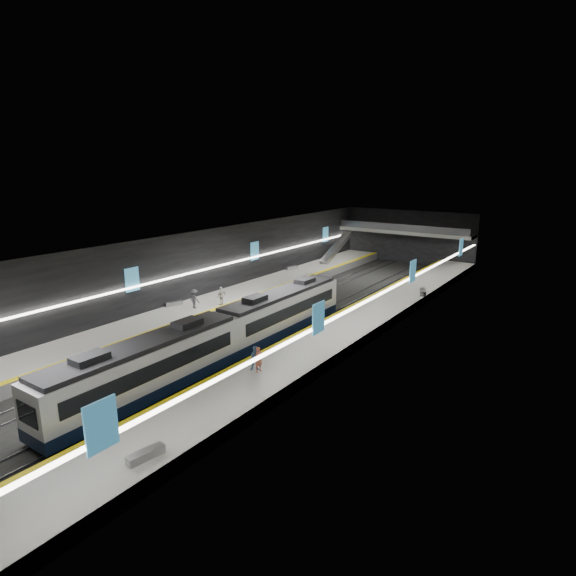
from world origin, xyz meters
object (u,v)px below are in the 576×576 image
Objects in this scene: bench_left_far at (292,268)px; passenger_left_a at (221,296)px; escalator at (336,248)px; bench_left_near at (174,304)px; bench_right_far at (423,292)px; train at (225,334)px; bench_right_near at (146,455)px; passenger_right_a at (259,360)px; passenger_left_b at (195,299)px; passenger_right_b at (256,359)px.

passenger_left_a is (3.74, -18.00, 0.72)m from bench_left_far.
escalator is 29.72m from bench_left_near.
bench_right_far reaches higher than bench_left_far.
train is 15.91× the size of bench_right_near.
bench_right_far is at bearing 8.08° from bench_left_far.
escalator is at bearing 107.27° from bench_left_near.
train is at bearing 80.10° from passenger_right_a.
passenger_left_b reaches higher than bench_right_near.
passenger_left_a is at bearing -115.53° from passenger_left_b.
passenger_right_b reaches higher than bench_right_near.
passenger_left_b is (-15.98, 19.14, 0.72)m from bench_right_near.
escalator is 20.46m from bench_right_far.
passenger_left_a reaches higher than bench_left_near.
bench_right_far reaches higher than bench_right_near.
escalator is (-10.00, 35.39, 0.70)m from train.
passenger_right_b is 16.35m from passenger_left_a.
passenger_left_a is (-12.90, 10.49, 0.04)m from passenger_right_a.
passenger_left_a is at bearing -155.64° from bench_right_far.
bench_left_far is 1.00× the size of passenger_right_a.
bench_left_far reaches higher than bench_left_near.
passenger_right_a reaches higher than bench_left_far.
passenger_right_a reaches higher than bench_right_near.
passenger_right_a reaches higher than bench_right_far.
train is at bearing -127.36° from bench_right_far.
bench_left_far is 33.01m from passenger_right_a.
passenger_right_a is at bearing -44.03° from bench_left_far.
passenger_right_a is at bearing -21.44° from train.
escalator is 50.94m from bench_right_near.
bench_left_far is at bearing 114.12° from train.
bench_left_near is 18.39m from passenger_right_a.
passenger_left_b reaches higher than bench_left_far.
bench_left_near is 0.93× the size of bench_right_near.
passenger_left_b is (-14.01, 8.09, 0.09)m from passenger_right_b.
escalator is at bearing -174.59° from passenger_left_a.
bench_right_far is 1.19× the size of passenger_right_b.
bench_right_far is 26.08m from passenger_right_a.
bench_right_far is at bearing 98.33° from bench_right_near.
bench_right_far is at bearing 6.50° from passenger_right_a.
bench_right_far is 1.16× the size of passenger_right_a.
train is at bearing 45.01° from passenger_left_a.
escalator is at bearing 125.28° from bench_right_far.
bench_right_near is 36.94m from bench_right_far.
bench_left_near is 0.94× the size of passenger_left_a.
passenger_right_a is at bearing -3.43° from bench_left_near.
escalator reaches higher than bench_left_far.
train is at bearing 152.31° from passenger_left_b.
bench_right_near is (6.38, -12.82, -0.97)m from train.
bench_right_far is (17.00, -11.27, -1.65)m from escalator.
bench_left_far is at bearing -77.80° from passenger_left_b.
escalator reaches higher than bench_right_far.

